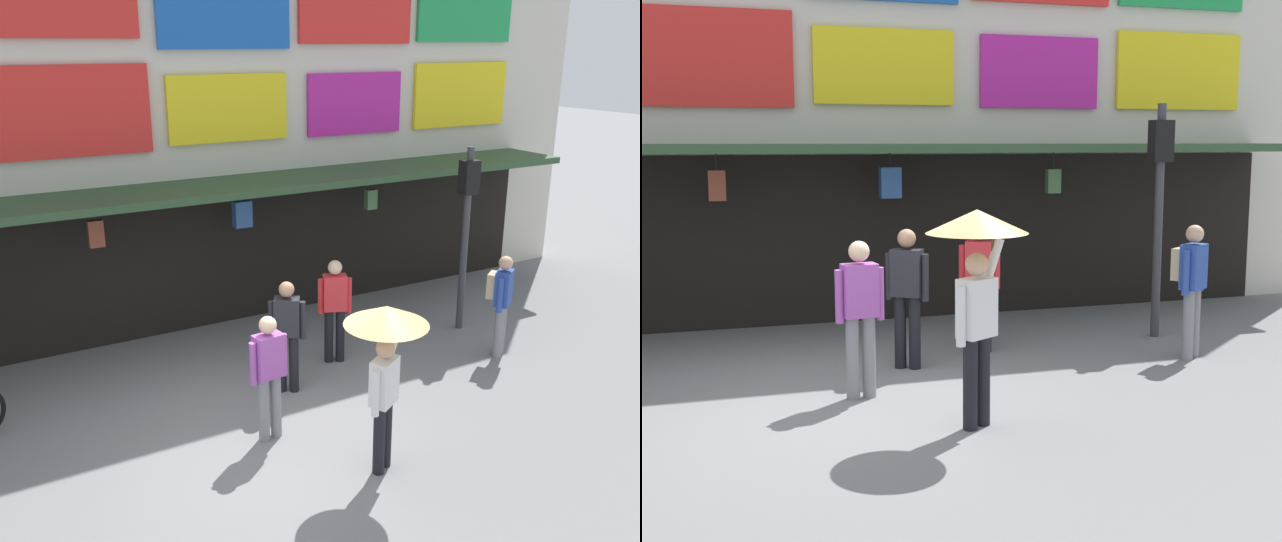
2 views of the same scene
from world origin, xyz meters
The scene contains 8 objects.
ground_plane centered at (0.00, 0.00, 0.00)m, with size 80.00×80.00×0.00m, color slate.
shopfront centered at (0.00, 4.57, 3.96)m, with size 18.00×2.60×8.00m.
traffic_light_far centered at (4.53, 1.70, 2.14)m, with size 0.30×0.33×3.20m.
pedestrian_with_umbrella centered at (0.95, -1.17, 1.64)m, with size 0.96×0.96×2.08m.
pedestrian_in_red centered at (0.08, 0.08, 0.95)m, with size 0.53×0.26×1.68m.
pedestrian_in_yellow centered at (4.33, 0.52, 0.98)m, with size 0.48×0.47×1.68m.
pedestrian_in_blue centered at (1.93, 1.63, 0.98)m, with size 0.50×0.44×1.68m.
pedestrian_in_black centered at (0.84, 1.09, 0.95)m, with size 0.47×0.37×1.68m.
Camera 1 is at (-3.06, -6.90, 4.83)m, focal length 38.34 mm.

